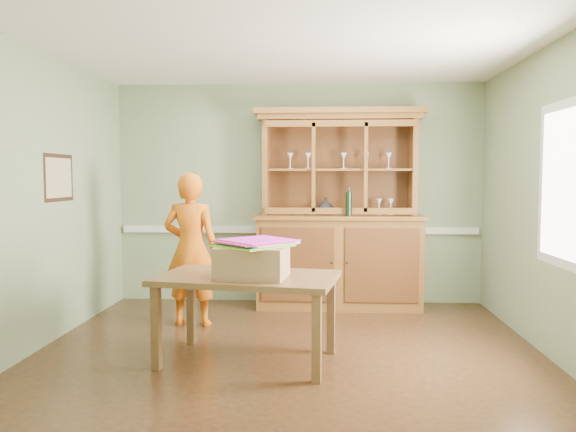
# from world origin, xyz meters

# --- Properties ---
(floor) EXTENTS (4.50, 4.50, 0.00)m
(floor) POSITION_xyz_m (0.00, 0.00, 0.00)
(floor) COLOR #4C2C18
(floor) RESTS_ON ground
(ceiling) EXTENTS (4.50, 4.50, 0.00)m
(ceiling) POSITION_xyz_m (0.00, 0.00, 2.70)
(ceiling) COLOR white
(ceiling) RESTS_ON wall_back
(wall_back) EXTENTS (4.50, 0.00, 4.50)m
(wall_back) POSITION_xyz_m (0.00, 2.00, 1.35)
(wall_back) COLOR gray
(wall_back) RESTS_ON floor
(wall_left) EXTENTS (0.00, 4.00, 4.00)m
(wall_left) POSITION_xyz_m (-2.25, 0.00, 1.35)
(wall_left) COLOR gray
(wall_left) RESTS_ON floor
(wall_right) EXTENTS (0.00, 4.00, 4.00)m
(wall_right) POSITION_xyz_m (2.25, 0.00, 1.35)
(wall_right) COLOR gray
(wall_right) RESTS_ON floor
(wall_front) EXTENTS (4.50, 0.00, 4.50)m
(wall_front) POSITION_xyz_m (0.00, -2.00, 1.35)
(wall_front) COLOR gray
(wall_front) RESTS_ON floor
(chair_rail) EXTENTS (4.41, 0.05, 0.08)m
(chair_rail) POSITION_xyz_m (0.00, 1.98, 0.90)
(chair_rail) COLOR silver
(chair_rail) RESTS_ON wall_back
(framed_map) EXTENTS (0.03, 0.60, 0.46)m
(framed_map) POSITION_xyz_m (-2.23, 0.30, 1.55)
(framed_map) COLOR black
(framed_map) RESTS_ON wall_left
(window_panel) EXTENTS (0.03, 0.96, 1.36)m
(window_panel) POSITION_xyz_m (2.23, -0.30, 1.50)
(window_panel) COLOR silver
(window_panel) RESTS_ON wall_right
(china_hutch) EXTENTS (2.00, 0.66, 2.36)m
(china_hutch) POSITION_xyz_m (0.50, 1.73, 0.82)
(china_hutch) COLOR brown
(china_hutch) RESTS_ON floor
(dining_table) EXTENTS (1.60, 1.11, 0.74)m
(dining_table) POSITION_xyz_m (-0.33, -0.34, 0.65)
(dining_table) COLOR brown
(dining_table) RESTS_ON floor
(cardboard_box) EXTENTS (0.60, 0.50, 0.26)m
(cardboard_box) POSITION_xyz_m (-0.27, -0.45, 0.86)
(cardboard_box) COLOR #A57955
(cardboard_box) RESTS_ON dining_table
(kite_stack) EXTENTS (0.70, 0.70, 0.05)m
(kite_stack) POSITION_xyz_m (-0.24, -0.43, 1.02)
(kite_stack) COLOR #B9E51C
(kite_stack) RESTS_ON cardboard_box
(person) EXTENTS (0.61, 0.43, 1.61)m
(person) POSITION_xyz_m (-1.07, 0.80, 0.80)
(person) COLOR orange
(person) RESTS_ON floor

